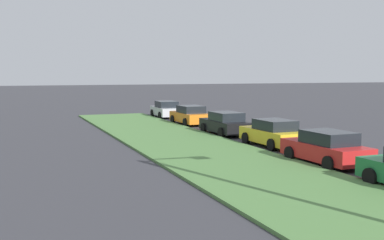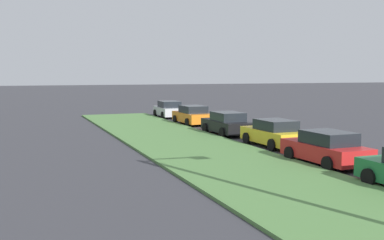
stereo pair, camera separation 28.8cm
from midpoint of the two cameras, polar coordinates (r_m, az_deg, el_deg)
grass_median at (r=17.12m, az=11.48°, el=-7.69°), size 60.00×6.00×0.12m
parked_car_red at (r=21.56m, az=16.08°, el=-3.26°), size 4.36×2.13×1.47m
parked_car_yellow at (r=26.12m, az=10.08°, el=-1.59°), size 4.34×2.10×1.47m
parked_car_black at (r=30.74m, az=4.45°, el=-0.43°), size 4.33×2.07×1.47m
parked_car_orange at (r=36.60m, az=0.28°, el=0.56°), size 4.33×2.08×1.47m
parked_car_silver at (r=42.42m, az=-2.59°, el=1.27°), size 4.37×2.15×1.47m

